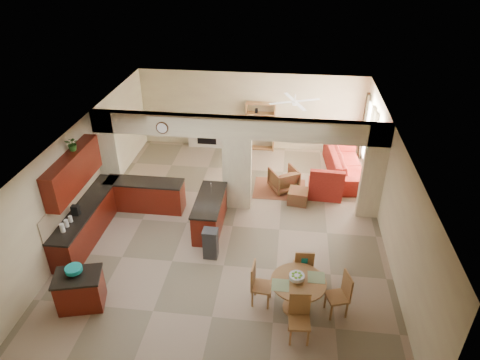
# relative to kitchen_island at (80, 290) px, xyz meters

# --- Properties ---
(floor) EXTENTS (10.00, 10.00, 0.00)m
(floor) POSITION_rel_kitchen_island_xyz_m (2.83, 3.19, -0.42)
(floor) COLOR gray
(floor) RESTS_ON ground
(ceiling) EXTENTS (10.00, 10.00, 0.00)m
(ceiling) POSITION_rel_kitchen_island_xyz_m (2.83, 3.19, 2.38)
(ceiling) COLOR white
(ceiling) RESTS_ON wall_back
(wall_back) EXTENTS (8.00, 0.00, 8.00)m
(wall_back) POSITION_rel_kitchen_island_xyz_m (2.83, 8.19, 0.98)
(wall_back) COLOR beige
(wall_back) RESTS_ON floor
(wall_front) EXTENTS (8.00, 0.00, 8.00)m
(wall_front) POSITION_rel_kitchen_island_xyz_m (2.83, -1.81, 0.98)
(wall_front) COLOR beige
(wall_front) RESTS_ON floor
(wall_left) EXTENTS (0.00, 10.00, 10.00)m
(wall_left) POSITION_rel_kitchen_island_xyz_m (-1.17, 3.19, 0.98)
(wall_left) COLOR beige
(wall_left) RESTS_ON floor
(wall_right) EXTENTS (0.00, 10.00, 10.00)m
(wall_right) POSITION_rel_kitchen_island_xyz_m (6.83, 3.19, 0.98)
(wall_right) COLOR beige
(wall_right) RESTS_ON floor
(partition_left_pier) EXTENTS (0.60, 0.25, 2.80)m
(partition_left_pier) POSITION_rel_kitchen_island_xyz_m (-0.87, 4.19, 0.98)
(partition_left_pier) COLOR beige
(partition_left_pier) RESTS_ON floor
(partition_center_pier) EXTENTS (0.80, 0.25, 2.20)m
(partition_center_pier) POSITION_rel_kitchen_island_xyz_m (2.83, 4.19, 0.68)
(partition_center_pier) COLOR beige
(partition_center_pier) RESTS_ON floor
(partition_right_pier) EXTENTS (0.60, 0.25, 2.80)m
(partition_right_pier) POSITION_rel_kitchen_island_xyz_m (6.53, 4.19, 0.98)
(partition_right_pier) COLOR beige
(partition_right_pier) RESTS_ON floor
(partition_header) EXTENTS (8.00, 0.25, 0.60)m
(partition_header) POSITION_rel_kitchen_island_xyz_m (2.83, 4.19, 2.08)
(partition_header) COLOR beige
(partition_header) RESTS_ON partition_center_pier
(kitchen_counter) EXTENTS (2.52, 3.29, 1.48)m
(kitchen_counter) POSITION_rel_kitchen_island_xyz_m (-0.43, 2.94, 0.04)
(kitchen_counter) COLOR #471608
(kitchen_counter) RESTS_ON floor
(upper_cabinets) EXTENTS (0.35, 2.40, 0.90)m
(upper_cabinets) POSITION_rel_kitchen_island_xyz_m (-0.99, 2.39, 1.50)
(upper_cabinets) COLOR #471608
(upper_cabinets) RESTS_ON wall_left
(peninsula) EXTENTS (0.70, 1.85, 0.91)m
(peninsula) POSITION_rel_kitchen_island_xyz_m (2.23, 3.08, 0.04)
(peninsula) COLOR #471608
(peninsula) RESTS_ON floor
(wall_clock) EXTENTS (0.34, 0.03, 0.34)m
(wall_clock) POSITION_rel_kitchen_island_xyz_m (0.83, 4.04, 2.03)
(wall_clock) COLOR #51311B
(wall_clock) RESTS_ON partition_header
(rug) EXTENTS (1.60, 1.30, 0.01)m
(rug) POSITION_rel_kitchen_island_xyz_m (4.03, 5.29, -0.42)
(rug) COLOR brown
(rug) RESTS_ON floor
(fireplace) EXTENTS (1.60, 0.35, 1.20)m
(fireplace) POSITION_rel_kitchen_island_xyz_m (1.23, 8.02, 0.19)
(fireplace) COLOR beige
(fireplace) RESTS_ON floor
(shelving_unit) EXTENTS (1.00, 0.32, 1.80)m
(shelving_unit) POSITION_rel_kitchen_island_xyz_m (3.18, 8.01, 0.48)
(shelving_unit) COLOR olive
(shelving_unit) RESTS_ON floor
(window_a) EXTENTS (0.02, 0.90, 1.90)m
(window_a) POSITION_rel_kitchen_island_xyz_m (6.80, 5.49, 0.78)
(window_a) COLOR white
(window_a) RESTS_ON wall_right
(window_b) EXTENTS (0.02, 0.90, 1.90)m
(window_b) POSITION_rel_kitchen_island_xyz_m (6.80, 7.19, 0.78)
(window_b) COLOR white
(window_b) RESTS_ON wall_right
(glazed_door) EXTENTS (0.02, 0.70, 2.10)m
(glazed_door) POSITION_rel_kitchen_island_xyz_m (6.80, 6.34, 0.63)
(glazed_door) COLOR white
(glazed_door) RESTS_ON wall_right
(drape_a_left) EXTENTS (0.10, 0.28, 2.30)m
(drape_a_left) POSITION_rel_kitchen_island_xyz_m (6.76, 4.89, 0.78)
(drape_a_left) COLOR #3D1818
(drape_a_left) RESTS_ON wall_right
(drape_a_right) EXTENTS (0.10, 0.28, 2.30)m
(drape_a_right) POSITION_rel_kitchen_island_xyz_m (6.76, 6.09, 0.78)
(drape_a_right) COLOR #3D1818
(drape_a_right) RESTS_ON wall_right
(drape_b_left) EXTENTS (0.10, 0.28, 2.30)m
(drape_b_left) POSITION_rel_kitchen_island_xyz_m (6.76, 6.59, 0.78)
(drape_b_left) COLOR #3D1818
(drape_b_left) RESTS_ON wall_right
(drape_b_right) EXTENTS (0.10, 0.28, 2.30)m
(drape_b_right) POSITION_rel_kitchen_island_xyz_m (6.76, 7.79, 0.78)
(drape_b_right) COLOR #3D1818
(drape_b_right) RESTS_ON wall_right
(ceiling_fan) EXTENTS (1.00, 1.00, 0.10)m
(ceiling_fan) POSITION_rel_kitchen_island_xyz_m (4.33, 6.19, 2.14)
(ceiling_fan) COLOR white
(ceiling_fan) RESTS_ON ceiling
(kitchen_island) EXTENTS (1.11, 0.91, 0.84)m
(kitchen_island) POSITION_rel_kitchen_island_xyz_m (0.00, 0.00, 0.00)
(kitchen_island) COLOR #471608
(kitchen_island) RESTS_ON floor
(teal_bowl) EXTENTS (0.35, 0.35, 0.17)m
(teal_bowl) POSITION_rel_kitchen_island_xyz_m (-0.06, 0.05, 0.50)
(teal_bowl) COLOR teal
(teal_bowl) RESTS_ON kitchen_island
(trash_can) EXTENTS (0.35, 0.30, 0.73)m
(trash_can) POSITION_rel_kitchen_island_xyz_m (2.47, 1.90, -0.05)
(trash_can) COLOR #2D2D2F
(trash_can) RESTS_ON floor
(dining_table) EXTENTS (1.15, 1.15, 0.79)m
(dining_table) POSITION_rel_kitchen_island_xyz_m (4.59, 0.44, 0.10)
(dining_table) COLOR olive
(dining_table) RESTS_ON floor
(fruit_bowl) EXTENTS (0.32, 0.32, 0.17)m
(fruit_bowl) POSITION_rel_kitchen_island_xyz_m (4.54, 0.46, 0.45)
(fruit_bowl) COLOR #65B426
(fruit_bowl) RESTS_ON dining_table
(sofa) EXTENTS (2.87, 1.34, 0.81)m
(sofa) POSITION_rel_kitchen_island_xyz_m (6.13, 6.44, -0.01)
(sofa) COLOR maroon
(sofa) RESTS_ON floor
(chaise) EXTENTS (1.04, 0.87, 0.40)m
(chaise) POSITION_rel_kitchen_island_xyz_m (5.40, 5.11, -0.22)
(chaise) COLOR maroon
(chaise) RESTS_ON floor
(armchair) EXTENTS (1.05, 1.05, 0.71)m
(armchair) POSITION_rel_kitchen_island_xyz_m (4.14, 5.30, -0.06)
(armchair) COLOR maroon
(armchair) RESTS_ON floor
(ottoman) EXTENTS (0.63, 0.63, 0.41)m
(ottoman) POSITION_rel_kitchen_island_xyz_m (4.60, 4.61, -0.22)
(ottoman) COLOR maroon
(ottoman) RESTS_ON floor
(plant) EXTENTS (0.34, 0.30, 0.36)m
(plant) POSITION_rel_kitchen_island_xyz_m (-0.99, 2.63, 2.13)
(plant) COLOR #1C4813
(plant) RESTS_ON upper_cabinets
(chair_north) EXTENTS (0.45, 0.45, 1.02)m
(chair_north) POSITION_rel_kitchen_island_xyz_m (4.71, 1.18, 0.13)
(chair_north) COLOR olive
(chair_north) RESTS_ON floor
(chair_east) EXTENTS (0.53, 0.53, 1.02)m
(chair_east) POSITION_rel_kitchen_island_xyz_m (5.49, 0.46, 0.13)
(chair_east) COLOR olive
(chair_east) RESTS_ON floor
(chair_south) EXTENTS (0.45, 0.45, 1.02)m
(chair_south) POSITION_rel_kitchen_island_xyz_m (4.62, -0.24, 0.13)
(chair_south) COLOR olive
(chair_south) RESTS_ON floor
(chair_west) EXTENTS (0.46, 0.46, 1.02)m
(chair_west) POSITION_rel_kitchen_island_xyz_m (3.74, 0.55, 0.13)
(chair_west) COLOR olive
(chair_west) RESTS_ON floor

